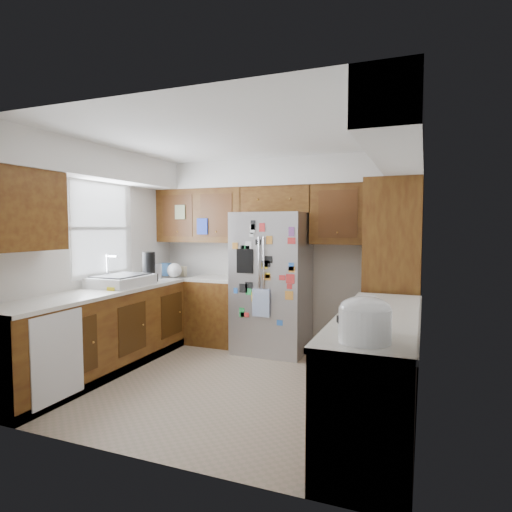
# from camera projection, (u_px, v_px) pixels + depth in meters

# --- Properties ---
(floor) EXTENTS (3.60, 3.60, 0.00)m
(floor) POSITION_uv_depth(u_px,v_px,m) (234.00, 382.00, 4.48)
(floor) COLOR gray
(floor) RESTS_ON ground
(room_shell) EXTENTS (3.64, 3.24, 2.52)m
(room_shell) POSITION_uv_depth(u_px,v_px,m) (238.00, 209.00, 4.73)
(room_shell) COLOR silver
(room_shell) RESTS_ON ground
(left_counter_run) EXTENTS (1.36, 3.20, 0.92)m
(left_counter_run) POSITION_uv_depth(u_px,v_px,m) (128.00, 329.00, 4.97)
(left_counter_run) COLOR #441F0D
(left_counter_run) RESTS_ON ground
(right_counter_run) EXTENTS (0.63, 2.25, 0.92)m
(right_counter_run) POSITION_uv_depth(u_px,v_px,m) (378.00, 375.00, 3.46)
(right_counter_run) COLOR #441F0D
(right_counter_run) RESTS_ON ground
(pantry) EXTENTS (0.60, 0.90, 2.15)m
(pantry) POSITION_uv_depth(u_px,v_px,m) (393.00, 274.00, 4.92)
(pantry) COLOR #441F0D
(pantry) RESTS_ON ground
(fridge) EXTENTS (0.90, 0.79, 1.80)m
(fridge) POSITION_uv_depth(u_px,v_px,m) (272.00, 282.00, 5.53)
(fridge) COLOR #A6A6AB
(fridge) RESTS_ON ground
(bridge_cabinet) EXTENTS (0.96, 0.34, 0.35)m
(bridge_cabinet) POSITION_uv_depth(u_px,v_px,m) (278.00, 200.00, 5.67)
(bridge_cabinet) COLOR #441F0D
(bridge_cabinet) RESTS_ON fridge
(fridge_top_items) EXTENTS (0.67, 0.29, 0.28)m
(fridge_top_items) POSITION_uv_depth(u_px,v_px,m) (276.00, 177.00, 5.62)
(fridge_top_items) COLOR #2324C1
(fridge_top_items) RESTS_ON bridge_cabinet
(sink_assembly) EXTENTS (0.52, 0.71, 0.37)m
(sink_assembly) POSITION_uv_depth(u_px,v_px,m) (121.00, 280.00, 5.05)
(sink_assembly) COLOR silver
(sink_assembly) RESTS_ON left_counter_run
(left_counter_clutter) EXTENTS (0.42, 0.80, 0.38)m
(left_counter_clutter) POSITION_uv_depth(u_px,v_px,m) (161.00, 269.00, 5.71)
(left_counter_clutter) COLOR black
(left_counter_clutter) RESTS_ON left_counter_run
(rice_cooker) EXTENTS (0.33, 0.32, 0.28)m
(rice_cooker) POSITION_uv_depth(u_px,v_px,m) (365.00, 318.00, 2.60)
(rice_cooker) COLOR white
(rice_cooker) RESTS_ON right_counter_run
(paper_towel) EXTENTS (0.10, 0.10, 0.24)m
(paper_towel) POSITION_uv_depth(u_px,v_px,m) (368.00, 313.00, 2.90)
(paper_towel) COLOR white
(paper_towel) RESTS_ON right_counter_run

